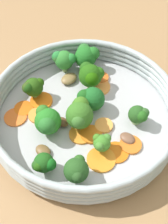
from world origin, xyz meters
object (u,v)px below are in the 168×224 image
carrot_slice_3 (116,153)px  broccoli_floret_3 (47,121)px  broccoli_floret_1 (91,98)px  mushroom_piece_1 (43,151)px  skillet (84,119)px  broccoli_floret_0 (63,59)px  broccoli_floret_6 (139,115)px  broccoli_floret_10 (102,143)px  carrot_slice_8 (81,134)px  broccoli_floret_8 (77,170)px  carrot_slice_7 (41,101)px  carrot_slice_6 (104,125)px  broccoli_floret_5 (86,56)px  broccoli_floret_7 (91,75)px  carrot_slice_11 (101,159)px  mushroom_piece_2 (69,79)px  carrot_slice_9 (101,78)px  mushroom_piece_3 (62,122)px  carrot_slice_0 (38,115)px  carrot_slice_10 (15,117)px  carrot_slice_1 (24,108)px  mushroom_piece_0 (128,138)px  carrot_slice_2 (91,134)px  carrot_slice_4 (99,87)px  broccoli_floret_2 (44,164)px

carrot_slice_3 → broccoli_floret_3: (-0.10, -0.07, 0.03)m
broccoli_floret_1 → mushroom_piece_1: broccoli_floret_1 is taller
skillet → mushroom_piece_1: (0.02, -0.10, 0.01)m
broccoli_floret_0 → broccoli_floret_6: bearing=10.1°
broccoli_floret_10 → mushroom_piece_1: broccoli_floret_10 is taller
carrot_slice_8 → broccoli_floret_10: broccoli_floret_10 is taller
carrot_slice_8 → broccoli_floret_8: size_ratio=0.88×
carrot_slice_7 → broccoli_floret_3: (0.06, -0.02, 0.03)m
carrot_slice_6 → carrot_slice_7: 0.13m
carrot_slice_3 → broccoli_floret_3: 0.12m
carrot_slice_7 → broccoli_floret_6: broccoli_floret_6 is taller
broccoli_floret_5 → broccoli_floret_7: size_ratio=0.94×
broccoli_floret_6 → carrot_slice_11: bearing=-76.8°
broccoli_floret_7 → broccoli_floret_10: broccoli_floret_7 is taller
broccoli_floret_1 → broccoli_floret_5: (-0.09, 0.06, 0.00)m
carrot_slice_11 → mushroom_piece_2: 0.19m
carrot_slice_9 → mushroom_piece_2: mushroom_piece_2 is taller
mushroom_piece_1 → mushroom_piece_3: size_ratio=1.11×
carrot_slice_3 → carrot_slice_7: size_ratio=0.98×
carrot_slice_11 → carrot_slice_7: bearing=-174.8°
broccoli_floret_6 → mushroom_piece_2: 0.16m
carrot_slice_0 → carrot_slice_8: carrot_slice_0 is taller
carrot_slice_11 → skillet: bearing=162.0°
carrot_slice_9 → broccoli_floret_6: 0.13m
carrot_slice_10 → mushroom_piece_2: mushroom_piece_2 is taller
carrot_slice_1 → broccoli_floret_1: size_ratio=0.75×
carrot_slice_8 → broccoli_floret_6: broccoli_floret_6 is taller
mushroom_piece_0 → broccoli_floret_10: bearing=-102.0°
carrot_slice_2 → carrot_slice_9: bearing=135.5°
carrot_slice_1 → mushroom_piece_0: size_ratio=1.29×
carrot_slice_3 → carrot_slice_9: size_ratio=1.33×
broccoli_floret_1 → mushroom_piece_0: (0.09, 0.01, -0.02)m
broccoli_floret_0 → mushroom_piece_0: broccoli_floret_0 is taller
broccoli_floret_8 → carrot_slice_11: bearing=94.6°
skillet → broccoli_floret_10: 0.08m
mushroom_piece_2 → carrot_slice_9: bearing=60.2°
carrot_slice_4 → broccoli_floret_0: broccoli_floret_0 is taller
carrot_slice_1 → carrot_slice_6: bearing=39.4°
mushroom_piece_1 → mushroom_piece_2: mushroom_piece_2 is taller
broccoli_floret_5 → mushroom_piece_3: 0.15m
mushroom_piece_1 → carrot_slice_2: bearing=77.9°
carrot_slice_7 → mushroom_piece_0: (0.16, 0.07, 0.00)m
carrot_slice_3 → broccoli_floret_2: size_ratio=1.08×
carrot_slice_11 → broccoli_floret_10: size_ratio=1.37×
broccoli_floret_10 → mushroom_piece_2: (-0.16, 0.05, -0.01)m
carrot_slice_7 → carrot_slice_0: bearing=-41.2°
mushroom_piece_1 → broccoli_floret_2: bearing=-26.4°
carrot_slice_1 → carrot_slice_4: size_ratio=0.80×
carrot_slice_8 → mushroom_piece_3: 0.04m
skillet → broccoli_floret_10: bearing=-12.9°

